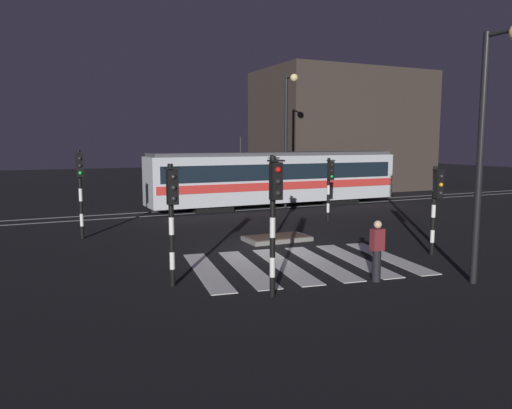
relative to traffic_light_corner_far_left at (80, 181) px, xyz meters
name	(u,v)px	position (x,y,z in m)	size (l,w,h in m)	color
ground_plane	(271,250)	(5.88, -5.04, -2.33)	(120.00, 120.00, 0.00)	black
rail_near	(188,214)	(5.88, 4.93, -2.31)	(80.00, 0.12, 0.03)	#59595E
rail_far	(181,210)	(5.88, 6.36, -2.31)	(80.00, 0.12, 0.03)	#59595E
crosswalk_zebra	(303,264)	(5.88, -7.24, -2.32)	(7.44, 5.59, 0.02)	silver
traffic_island	(277,238)	(6.88, -3.55, -2.24)	(2.50, 1.38, 0.18)	slate
traffic_light_corner_far_left	(80,181)	(0.00, 0.00, 0.00)	(0.36, 0.42, 3.53)	black
traffic_light_corner_near_right	(436,197)	(10.56, -8.07, -0.33)	(0.36, 0.42, 3.03)	black
traffic_light_corner_far_right	(330,180)	(11.31, -0.47, -0.29)	(0.36, 0.42, 3.08)	black
traffic_light_corner_near_left	(172,207)	(1.51, -7.94, -0.16)	(0.36, 0.42, 3.28)	black
traffic_light_median_centre	(273,185)	(6.52, -3.89, -0.11)	(0.36, 0.42, 3.36)	black
traffic_light_kerb_mid_left	(274,205)	(3.53, -9.85, -0.01)	(0.36, 0.42, 3.51)	black
street_lamp_trackside_right	(288,126)	(11.82, 4.67, 2.45)	(0.44, 1.21, 7.60)	black
street_lamp_near_kerb	(490,125)	(9.05, -11.30, 1.96)	(0.44, 1.21, 6.70)	black
tram	(276,177)	(11.58, 5.64, -0.58)	(15.56, 2.58, 4.15)	silver
pedestrian_waiting_at_kerb	(377,250)	(6.75, -9.78, -1.45)	(0.36, 0.24, 1.71)	black
building_backdrop	(342,131)	(21.52, 13.31, 2.38)	(13.12, 8.00, 9.42)	#382D28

